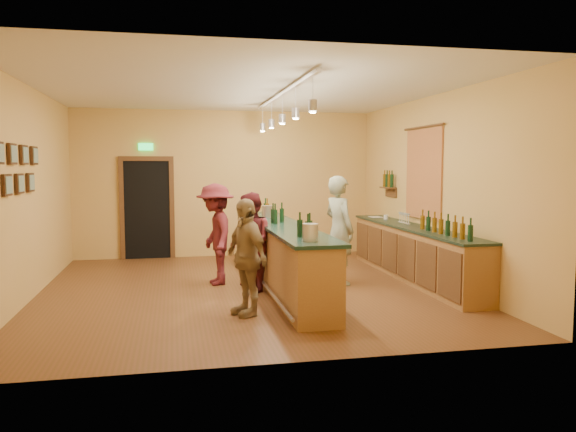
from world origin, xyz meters
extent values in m
plane|color=brown|center=(0.00, 0.00, 0.00)|extent=(7.00, 7.00, 0.00)
cube|color=silver|center=(0.00, 0.00, 3.20)|extent=(6.50, 7.00, 0.02)
cube|color=gold|center=(0.00, 3.50, 1.60)|extent=(6.50, 0.02, 3.20)
cube|color=gold|center=(0.00, -3.50, 1.60)|extent=(6.50, 0.02, 3.20)
cube|color=gold|center=(-3.25, 0.00, 1.60)|extent=(0.02, 7.00, 3.20)
cube|color=gold|center=(3.25, 0.00, 1.60)|extent=(0.02, 7.00, 3.20)
cube|color=black|center=(-1.70, 3.48, 1.05)|extent=(0.95, 0.06, 2.10)
cube|color=#432514|center=(-2.22, 3.46, 1.05)|extent=(0.10, 0.08, 2.10)
cube|color=#432514|center=(-1.18, 3.46, 1.05)|extent=(0.10, 0.08, 2.10)
cube|color=#432514|center=(-1.70, 3.46, 2.15)|extent=(1.15, 0.08, 0.10)
cube|color=#19E54C|center=(-1.70, 3.45, 2.40)|extent=(0.30, 0.04, 0.15)
cube|color=maroon|center=(3.23, 0.40, 1.85)|extent=(0.03, 1.40, 1.60)
cube|color=#432514|center=(3.16, 1.90, 1.55)|extent=(0.16, 0.55, 0.03)
cube|color=#432514|center=(3.23, 1.90, 1.45)|extent=(0.03, 0.55, 0.18)
cube|color=brown|center=(2.97, 0.20, 0.45)|extent=(0.55, 4.50, 0.90)
cube|color=black|center=(2.97, 0.20, 0.92)|extent=(0.60, 4.55, 0.04)
cylinder|color=silver|center=(2.97, 1.50, 0.99)|extent=(0.09, 0.09, 0.09)
cube|color=silver|center=(2.94, 2.00, 0.95)|extent=(0.22, 0.30, 0.01)
cube|color=brown|center=(0.59, 0.00, 0.50)|extent=(0.60, 5.00, 1.00)
cube|color=black|center=(0.59, 0.00, 1.02)|extent=(0.70, 5.10, 0.05)
cylinder|color=silver|center=(0.23, 0.00, 0.15)|extent=(0.05, 5.00, 0.05)
cylinder|color=silver|center=(0.54, -2.10, 1.16)|extent=(0.20, 0.20, 0.22)
cylinder|color=silver|center=(0.54, 1.20, 1.16)|extent=(0.20, 0.20, 0.22)
cube|color=silver|center=(0.59, 0.00, 3.14)|extent=(0.06, 4.60, 0.05)
cylinder|color=silver|center=(0.59, -2.00, 2.95)|extent=(0.01, 0.01, 0.35)
cylinder|color=#A5A5AD|center=(0.59, -2.00, 2.75)|extent=(0.11, 0.11, 0.14)
cylinder|color=#FFEABF|center=(0.59, -2.00, 2.67)|extent=(0.08, 0.08, 0.02)
cylinder|color=silver|center=(0.59, -1.00, 2.95)|extent=(0.01, 0.01, 0.35)
cylinder|color=#A5A5AD|center=(0.59, -1.00, 2.75)|extent=(0.11, 0.11, 0.14)
cylinder|color=#FFEABF|center=(0.59, -1.00, 2.67)|extent=(0.08, 0.08, 0.02)
cylinder|color=silver|center=(0.59, 0.00, 2.95)|extent=(0.01, 0.01, 0.35)
cylinder|color=#A5A5AD|center=(0.59, 0.00, 2.75)|extent=(0.11, 0.11, 0.14)
cylinder|color=#FFEABF|center=(0.59, 0.00, 2.67)|extent=(0.08, 0.08, 0.02)
cylinder|color=silver|center=(0.59, 1.00, 2.95)|extent=(0.01, 0.01, 0.35)
cylinder|color=#A5A5AD|center=(0.59, 1.00, 2.75)|extent=(0.11, 0.11, 0.14)
cylinder|color=#FFEABF|center=(0.59, 1.00, 2.67)|extent=(0.08, 0.08, 0.02)
cylinder|color=silver|center=(0.59, 2.00, 2.95)|extent=(0.01, 0.01, 0.35)
cylinder|color=#A5A5AD|center=(0.59, 2.00, 2.75)|extent=(0.11, 0.11, 0.14)
cylinder|color=#FFEABF|center=(0.59, 2.00, 2.67)|extent=(0.08, 0.08, 0.02)
imported|color=gray|center=(1.58, 0.11, 0.91)|extent=(0.64, 0.78, 1.83)
imported|color=#59191E|center=(0.04, -0.19, 0.79)|extent=(0.70, 0.84, 1.58)
imported|color=#997A51|center=(-0.21, -1.56, 0.78)|extent=(0.70, 0.99, 1.56)
imported|color=#59191E|center=(-0.46, 0.50, 0.85)|extent=(0.75, 1.16, 1.70)
cylinder|color=#A9854C|center=(1.62, 1.78, 0.63)|extent=(0.32, 0.32, 0.04)
cylinder|color=#A9854C|center=(1.74, 1.78, 0.31)|extent=(0.04, 0.04, 0.61)
cylinder|color=#A9854C|center=(1.56, 1.88, 0.31)|extent=(0.04, 0.04, 0.61)
cylinder|color=#A9854C|center=(1.56, 1.67, 0.31)|extent=(0.04, 0.04, 0.61)
camera|label=1|loc=(-1.15, -8.92, 1.99)|focal=35.00mm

